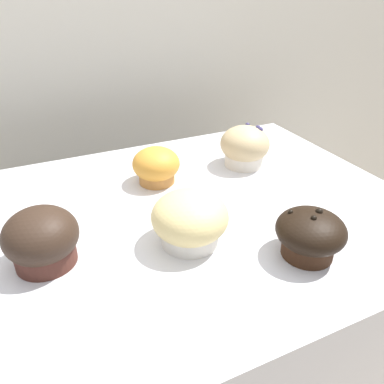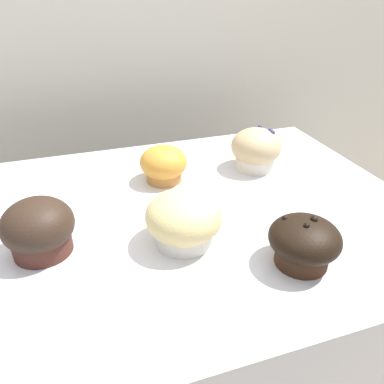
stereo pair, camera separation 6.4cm
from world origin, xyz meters
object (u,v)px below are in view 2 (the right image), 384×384
at_px(muffin_back_left, 304,242).
at_px(muffin_front_right, 39,229).
at_px(muffin_back_right, 184,219).
at_px(muffin_front_left, 164,164).
at_px(muffin_front_center, 256,149).

bearing_deg(muffin_back_left, muffin_front_right, 157.82).
xyz_separation_m(muffin_back_right, muffin_front_right, (-0.21, 0.04, 0.00)).
distance_m(muffin_back_right, muffin_front_right, 0.22).
relative_size(muffin_back_right, muffin_front_left, 1.25).
height_order(muffin_front_center, muffin_front_left, muffin_front_center).
distance_m(muffin_back_left, muffin_front_right, 0.39).
xyz_separation_m(muffin_front_left, muffin_front_right, (-0.23, -0.17, 0.01)).
xyz_separation_m(muffin_back_left, muffin_front_left, (-0.13, 0.31, -0.00)).
distance_m(muffin_front_center, muffin_front_right, 0.47).
bearing_deg(muffin_back_right, muffin_back_left, -34.82).
bearing_deg(muffin_back_left, muffin_front_left, 111.85).
bearing_deg(muffin_front_center, muffin_back_left, -104.22).
relative_size(muffin_back_left, muffin_back_right, 0.86).
height_order(muffin_back_left, muffin_front_right, muffin_front_right).
height_order(muffin_back_right, muffin_front_left, muffin_back_right).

